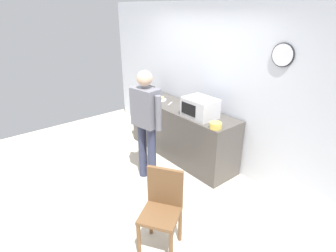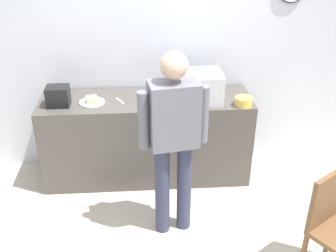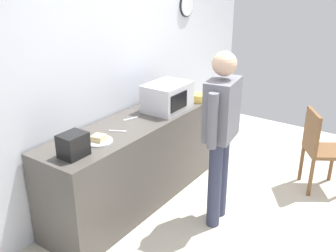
{
  "view_description": "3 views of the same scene",
  "coord_description": "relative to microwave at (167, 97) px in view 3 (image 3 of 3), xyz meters",
  "views": [
    {
      "loc": [
        3.07,
        -1.75,
        2.5
      ],
      "look_at": [
        0.03,
        0.74,
        0.79
      ],
      "focal_mm": 29.25,
      "sensor_mm": 36.0,
      "label": 1
    },
    {
      "loc": [
        -0.23,
        -2.59,
        2.66
      ],
      "look_at": [
        -0.0,
        0.68,
        0.9
      ],
      "focal_mm": 43.52,
      "sensor_mm": 36.0,
      "label": 2
    },
    {
      "loc": [
        -2.95,
        -1.13,
        2.36
      ],
      "look_at": [
        -0.16,
        0.81,
        0.97
      ],
      "focal_mm": 40.98,
      "sensor_mm": 36.0,
      "label": 3
    }
  ],
  "objects": [
    {
      "name": "ground_plane",
      "position": [
        -0.32,
        -1.14,
        -1.08
      ],
      "size": [
        6.0,
        6.0,
        0.0
      ],
      "primitive_type": "plane",
      "color": "beige"
    },
    {
      "name": "back_wall",
      "position": [
        -0.31,
        0.46,
        0.22
      ],
      "size": [
        5.4,
        0.13,
        2.6
      ],
      "color": "silver",
      "rests_on": "ground_plane"
    },
    {
      "name": "kitchen_counter",
      "position": [
        -0.51,
        0.08,
        -0.61
      ],
      "size": [
        2.18,
        0.62,
        0.93
      ],
      "primitive_type": "cube",
      "color": "#4C4742",
      "rests_on": "ground_plane"
    },
    {
      "name": "microwave",
      "position": [
        0.0,
        0.0,
        0.0
      ],
      "size": [
        0.5,
        0.39,
        0.3
      ],
      "color": "silver",
      "rests_on": "kitchen_counter"
    },
    {
      "name": "sandwich_plate",
      "position": [
        -1.05,
        0.02,
        -0.13
      ],
      "size": [
        0.25,
        0.25,
        0.07
      ],
      "color": "white",
      "rests_on": "kitchen_counter"
    },
    {
      "name": "salad_bowl",
      "position": [
        0.45,
        -0.15,
        -0.11
      ],
      "size": [
        0.17,
        0.17,
        0.09
      ],
      "primitive_type": "cylinder",
      "color": "gold",
      "rests_on": "kitchen_counter"
    },
    {
      "name": "toaster",
      "position": [
        -1.37,
        -0.01,
        -0.05
      ],
      "size": [
        0.22,
        0.18,
        0.2
      ],
      "primitive_type": "cube",
      "color": "black",
      "rests_on": "kitchen_counter"
    },
    {
      "name": "fork_utensil",
      "position": [
        -0.77,
        0.04,
        -0.15
      ],
      "size": [
        0.1,
        0.16,
        0.01
      ],
      "primitive_type": "cube",
      "rotation": [
        0.0,
        0.0,
        2.06
      ],
      "color": "silver",
      "rests_on": "kitchen_counter"
    },
    {
      "name": "spoon_utensil",
      "position": [
        -0.45,
        0.15,
        -0.15
      ],
      "size": [
        0.17,
        0.07,
        0.01
      ],
      "primitive_type": "cube",
      "rotation": [
        0.0,
        0.0,
        2.83
      ],
      "color": "silver",
      "rests_on": "kitchen_counter"
    },
    {
      "name": "person_standing",
      "position": [
        -0.29,
        -0.81,
        -0.07
      ],
      "size": [
        0.58,
        0.3,
        1.72
      ],
      "color": "#313650",
      "rests_on": "ground_plane"
    },
    {
      "name": "wooden_chair",
      "position": [
        0.89,
        -1.45,
        -0.56
      ],
      "size": [
        0.55,
        0.55,
        0.94
      ],
      "color": "brown",
      "rests_on": "ground_plane"
    }
  ]
}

